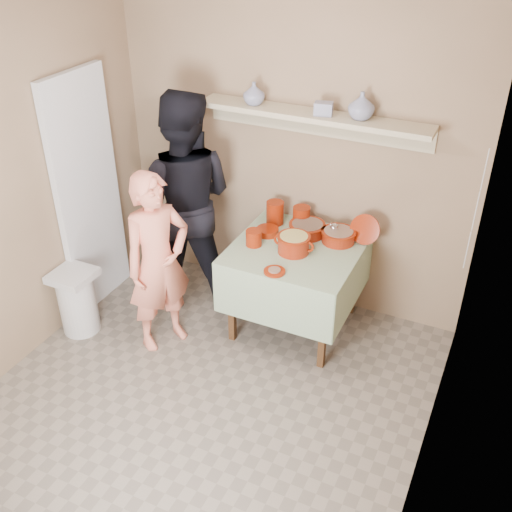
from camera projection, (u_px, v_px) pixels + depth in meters
The scene contains 22 objects.
ground at pixel (190, 419), 4.15m from camera, with size 3.50×3.50×0.00m, color #716558.
tile_panel at pixel (88, 195), 4.88m from camera, with size 0.06×0.70×2.00m, color silver.
plate_stack_a at pixel (275, 213), 4.92m from camera, with size 0.15×0.15×0.19m, color maroon.
plate_stack_b at pixel (301, 217), 4.88m from camera, with size 0.14×0.14×0.17m, color maroon.
bowl_stack at pixel (254, 238), 4.63m from camera, with size 0.13×0.13×0.13m, color maroon.
empty_bowl at pixel (268, 231), 4.80m from camera, with size 0.18×0.18×0.05m, color maroon.
propped_lid at pixel (365, 229), 4.63m from camera, with size 0.24×0.24×0.02m, color maroon.
vase_right at pixel (362, 106), 4.24m from camera, with size 0.19×0.19×0.20m, color navy.
vase_left at pixel (254, 93), 4.53m from camera, with size 0.16×0.16×0.17m, color navy.
ceramic_box at pixel (323, 109), 4.34m from camera, with size 0.13×0.09×0.09m, color navy.
person_cook at pixel (158, 263), 4.50m from camera, with size 0.53×0.35×1.46m, color #E87D64.
person_helper at pixel (183, 201), 4.93m from camera, with size 0.91×0.71×1.86m, color black.
room_shell at pixel (173, 213), 3.30m from camera, with size 3.04×3.54×2.62m.
serving_table at pixel (296, 260), 4.70m from camera, with size 0.97×0.97×0.76m.
cazuela_meat_a at pixel (307, 228), 4.78m from camera, with size 0.30×0.30×0.10m.
cazuela_meat_b at pixel (338, 235), 4.68m from camera, with size 0.28×0.28×0.10m.
ladle at pixel (334, 228), 4.68m from camera, with size 0.08×0.26×0.19m.
cazuela_rice at pixel (294, 242), 4.53m from camera, with size 0.33×0.25×0.14m.
front_plate at pixel (275, 271), 4.33m from camera, with size 0.16×0.16×0.03m.
wall_shelf at pixel (314, 118), 4.46m from camera, with size 1.80×0.25×0.21m.
trash_bin at pixel (77, 301), 4.85m from camera, with size 0.32×0.32×0.56m.
electrical_cord at pixel (476, 211), 4.09m from camera, with size 0.01×0.05×0.90m.
Camera 1 is at (1.66, -2.45, 3.15)m, focal length 42.00 mm.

